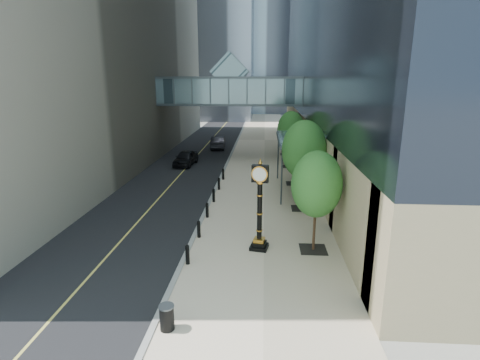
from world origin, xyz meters
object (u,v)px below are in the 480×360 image
(trash_bin, at_px, (167,318))
(car_near, at_px, (186,158))
(street_clock, at_px, (260,212))
(pedestrian, at_px, (312,191))
(car_far, at_px, (218,142))

(trash_bin, relative_size, car_near, 0.20)
(street_clock, height_order, pedestrian, street_clock)
(street_clock, distance_m, car_far, 30.45)
(car_near, bearing_deg, trash_bin, -74.54)
(pedestrian, bearing_deg, street_clock, 66.70)
(street_clock, distance_m, car_near, 21.38)
(trash_bin, xyz_separation_m, car_near, (-4.82, 26.64, 0.28))
(trash_bin, bearing_deg, street_clock, 65.06)
(street_clock, height_order, car_far, street_clock)
(trash_bin, distance_m, car_far, 36.82)
(street_clock, height_order, car_near, street_clock)
(car_near, bearing_deg, street_clock, -62.74)
(street_clock, relative_size, car_near, 1.05)
(street_clock, xyz_separation_m, trash_bin, (-3.19, -6.87, -1.61))
(pedestrian, bearing_deg, car_near, -43.21)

